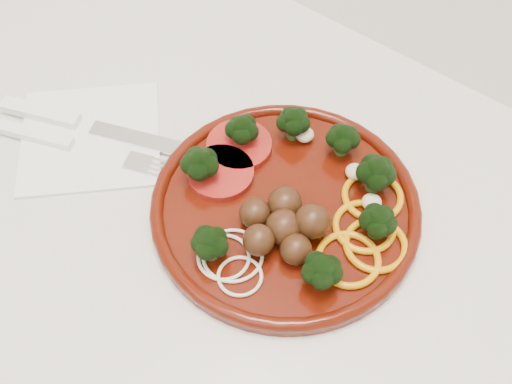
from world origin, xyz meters
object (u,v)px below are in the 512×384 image
Objects in this scene: plate at (288,202)px; napkin at (91,137)px; knife at (72,121)px; fork at (56,141)px.

napkin is (-0.23, -0.06, -0.01)m from plate.
plate is 1.20× the size of knife.
knife is 0.03m from fork.
plate is 0.24m from napkin.
napkin is 0.03m from knife.
knife reaches higher than napkin.
fork is (-0.02, -0.03, 0.01)m from napkin.
knife is (-0.26, -0.06, -0.01)m from plate.
plate is 0.27m from fork.
knife is (-0.03, 0.00, 0.01)m from napkin.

